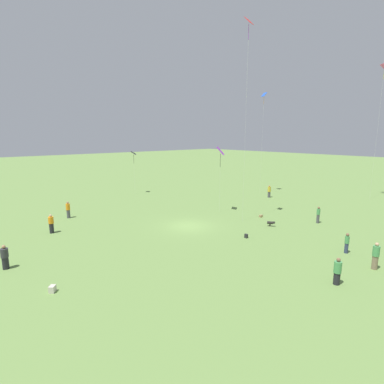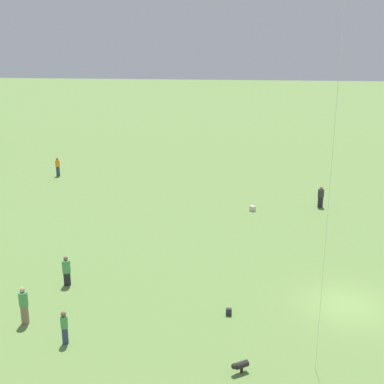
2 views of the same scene
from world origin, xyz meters
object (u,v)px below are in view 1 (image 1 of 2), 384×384
object	(u,v)px
person_2	(337,271)
picnic_bag_1	(246,236)
person_6	(5,257)
person_4	(347,243)
kite_8	(384,73)
picnic_bag_2	(261,216)
kite_5	(264,101)
picnic_bag_0	(52,289)
dog_0	(271,223)
person_5	(68,210)
kite_7	(248,35)
person_3	(269,191)
person_1	(376,256)
kite_6	(134,154)
person_0	(318,215)
person_8	(51,224)
kite_3	(220,152)

from	to	relation	value
person_2	picnic_bag_1	size ratio (longest dim) A/B	4.72
person_6	person_4	bearing A→B (deg)	-94.60
kite_8	picnic_bag_2	world-z (taller)	kite_8
kite_8	person_6	bearing A→B (deg)	168.89
kite_5	picnic_bag_0	distance (m)	37.58
dog_0	picnic_bag_2	xyz separation A→B (m)	(-2.00, -2.67, -0.23)
person_5	kite_7	size ratio (longest dim) A/B	0.09
person_3	dog_0	xyz separation A→B (m)	(11.69, 8.38, -0.52)
dog_0	kite_5	bearing A→B (deg)	-173.03
person_3	person_1	bearing A→B (deg)	-55.23
person_4	picnic_bag_2	distance (m)	11.00
kite_7	picnic_bag_1	bearing A→B (deg)	-103.91
kite_6	picnic_bag_2	bearing A→B (deg)	-84.51
person_0	kite_6	distance (m)	27.27
person_8	kite_8	bearing A→B (deg)	33.42
dog_0	picnic_bag_2	distance (m)	3.34
person_5	picnic_bag_1	world-z (taller)	person_5
person_1	person_3	size ratio (longest dim) A/B	1.05
person_1	person_2	xyz separation A→B (m)	(4.04, -0.75, -0.10)
person_0	person_6	size ratio (longest dim) A/B	1.02
person_4	person_5	xyz separation A→B (m)	(12.63, -24.00, 0.09)
person_1	person_4	distance (m)	2.85
picnic_bag_0	person_1	bearing A→B (deg)	147.52
person_3	picnic_bag_2	size ratio (longest dim) A/B	4.40
dog_0	picnic_bag_0	world-z (taller)	dog_0
person_2	dog_0	distance (m)	11.74
kite_6	picnic_bag_1	size ratio (longest dim) A/B	18.02
person_0	person_2	bearing A→B (deg)	105.14
person_4	person_8	xyz separation A→B (m)	(15.57, -19.81, 0.06)
kite_5	picnic_bag_0	size ratio (longest dim) A/B	30.03
picnic_bag_0	kite_5	bearing A→B (deg)	-162.91
person_8	person_3	bearing A→B (deg)	45.57
kite_3	kite_7	distance (m)	11.90
kite_5	kite_7	xyz separation A→B (m)	(13.84, 8.01, 4.33)
kite_6	picnic_bag_2	size ratio (longest dim) A/B	15.88
kite_6	person_8	bearing A→B (deg)	-147.41
person_0	person_4	world-z (taller)	person_0
kite_5	kite_6	distance (m)	20.85
picnic_bag_1	picnic_bag_2	xyz separation A→B (m)	(-6.54, -3.24, -0.05)
kite_3	person_4	bearing A→B (deg)	-87.59
person_4	kite_5	xyz separation A→B (m)	(-14.69, -18.89, 13.01)
person_2	kite_7	world-z (taller)	kite_7
person_0	person_8	size ratio (longest dim) A/B	0.97
kite_6	person_6	bearing A→B (deg)	-143.18
kite_8	dog_0	world-z (taller)	kite_8
kite_3	dog_0	xyz separation A→B (m)	(0.15, 7.20, -6.62)
person_4	person_8	bearing A→B (deg)	50.26
person_1	kite_5	bearing A→B (deg)	-146.37
picnic_bag_2	kite_6	bearing A→B (deg)	-80.38
kite_7	picnic_bag_1	xyz separation A→B (m)	(3.94, 3.69, -17.96)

